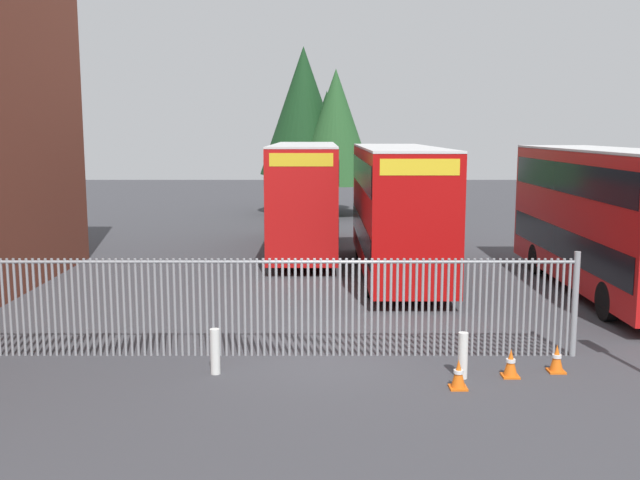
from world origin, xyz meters
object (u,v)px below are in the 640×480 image
object	(u,v)px
traffic_cone_near_kerb	(456,374)
bollard_near_left	(213,352)
bollard_center_front	(460,355)
double_decker_bus_behind_fence_left	(302,193)
traffic_cone_mid_forecourt	(508,363)
double_decker_bus_near_gate	(602,215)
traffic_cone_by_gate	(554,358)
double_decker_bus_behind_fence_right	(395,205)

from	to	relation	value
traffic_cone_near_kerb	bollard_near_left	bearing A→B (deg)	169.77
bollard_center_front	traffic_cone_near_kerb	distance (m)	0.66
traffic_cone_near_kerb	double_decker_bus_behind_fence_left	bearing A→B (deg)	101.64
bollard_center_front	traffic_cone_near_kerb	bearing A→B (deg)	-108.10
traffic_cone_mid_forecourt	double_decker_bus_near_gate	bearing A→B (deg)	58.32
traffic_cone_by_gate	traffic_cone_near_kerb	world-z (taller)	same
bollard_near_left	traffic_cone_by_gate	bearing A→B (deg)	0.83
double_decker_bus_near_gate	double_decker_bus_behind_fence_left	bearing A→B (deg)	140.67
bollard_center_front	traffic_cone_mid_forecourt	bearing A→B (deg)	4.47
traffic_cone_mid_forecourt	traffic_cone_near_kerb	size ratio (longest dim) A/B	1.00
traffic_cone_mid_forecourt	traffic_cone_near_kerb	distance (m)	1.37
double_decker_bus_behind_fence_left	traffic_cone_near_kerb	bearing A→B (deg)	-78.36
traffic_cone_mid_forecourt	traffic_cone_near_kerb	world-z (taller)	same
bollard_center_front	traffic_cone_by_gate	bearing A→B (deg)	10.49
bollard_center_front	traffic_cone_mid_forecourt	distance (m)	1.01
bollard_near_left	traffic_cone_near_kerb	size ratio (longest dim) A/B	1.61
traffic_cone_by_gate	traffic_cone_mid_forecourt	world-z (taller)	same
double_decker_bus_behind_fence_right	bollard_center_front	size ratio (longest dim) A/B	11.38
double_decker_bus_behind_fence_left	traffic_cone_by_gate	size ratio (longest dim) A/B	18.32
double_decker_bus_near_gate	double_decker_bus_behind_fence_left	world-z (taller)	same
bollard_near_left	bollard_center_front	distance (m)	5.04
traffic_cone_mid_forecourt	double_decker_bus_behind_fence_left	bearing A→B (deg)	106.31
double_decker_bus_near_gate	traffic_cone_near_kerb	bearing A→B (deg)	-125.32
double_decker_bus_behind_fence_right	traffic_cone_by_gate	size ratio (longest dim) A/B	18.32
traffic_cone_by_gate	traffic_cone_near_kerb	size ratio (longest dim) A/B	1.00
bollard_near_left	traffic_cone_mid_forecourt	size ratio (longest dim) A/B	1.61
double_decker_bus_behind_fence_right	traffic_cone_near_kerb	xyz separation A→B (m)	(0.03, -11.19, -2.13)
double_decker_bus_behind_fence_right	bollard_center_front	bearing A→B (deg)	-88.75
double_decker_bus_behind_fence_left	bollard_center_front	distance (m)	15.96
bollard_center_front	traffic_cone_mid_forecourt	size ratio (longest dim) A/B	1.61
double_decker_bus_behind_fence_left	traffic_cone_near_kerb	world-z (taller)	double_decker_bus_behind_fence_left
double_decker_bus_near_gate	bollard_center_front	size ratio (longest dim) A/B	11.38
double_decker_bus_behind_fence_right	traffic_cone_near_kerb	size ratio (longest dim) A/B	18.32
bollard_center_front	traffic_cone_by_gate	world-z (taller)	bollard_center_front
double_decker_bus_near_gate	bollard_center_front	distance (m)	9.93
double_decker_bus_behind_fence_left	traffic_cone_by_gate	xyz separation A→B (m)	(5.53, -15.07, -2.13)
traffic_cone_mid_forecourt	double_decker_bus_behind_fence_right	bearing A→B (deg)	96.64
traffic_cone_by_gate	traffic_cone_near_kerb	xyz separation A→B (m)	(-2.22, -0.98, 0.00)
double_decker_bus_near_gate	bollard_near_left	distance (m)	13.34
double_decker_bus_behind_fence_right	traffic_cone_mid_forecourt	distance (m)	10.80
bollard_center_front	double_decker_bus_behind_fence_right	bearing A→B (deg)	91.25
double_decker_bus_behind_fence_right	bollard_near_left	bearing A→B (deg)	-114.96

